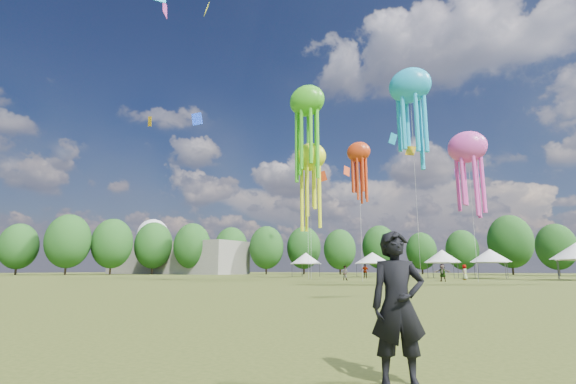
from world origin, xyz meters
The scene contains 10 objects.
ground centered at (0.00, 0.00, 0.00)m, with size 300.00×300.00×0.00m, color #384416.
observer_main centered at (8.98, -2.39, 0.81)m, with size 0.59×0.39×1.62m, color black.
spectator_near centered at (-8.46, 36.51, 0.80)m, with size 0.78×0.61×1.61m, color gray.
spectators_far centered at (1.75, 44.74, 0.90)m, with size 26.82×29.81×1.93m.
festival_tents centered at (-2.57, 55.28, 3.09)m, with size 42.20×12.86×4.26m.
show_kites centered at (3.13, 39.98, 19.56)m, with size 43.28×12.08×28.08m.
small_kites centered at (-2.50, 41.64, 29.10)m, with size 65.43×59.35×42.79m.
treeline centered at (-3.87, 62.51, 6.54)m, with size 201.57×95.24×13.43m.
hangar centered at (-72.00, 72.00, 4.00)m, with size 40.00×12.00×8.00m, color gray.
radome centered at (-88.00, 78.00, 9.99)m, with size 9.00×9.00×16.00m.
Camera 1 is at (10.34, -6.95, 1.20)m, focal length 25.82 mm.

